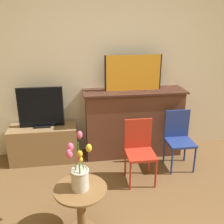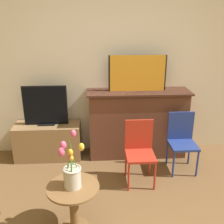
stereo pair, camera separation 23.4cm
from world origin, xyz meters
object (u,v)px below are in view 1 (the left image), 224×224
(chair_red, at_px, (139,147))
(chair_blue, at_px, (179,136))
(vase_tulips, at_px, (79,173))
(tv_monitor, at_px, (41,108))
(painting, at_px, (133,73))

(chair_red, relative_size, chair_blue, 1.00)
(chair_red, relative_size, vase_tulips, 1.54)
(tv_monitor, xyz_separation_m, chair_red, (1.20, -0.65, -0.34))
(chair_red, bearing_deg, chair_blue, 21.95)
(painting, distance_m, vase_tulips, 1.73)
(chair_blue, height_order, vase_tulips, vase_tulips)
(painting, height_order, vase_tulips, painting)
(tv_monitor, xyz_separation_m, vase_tulips, (0.47, -1.41, -0.14))
(tv_monitor, xyz_separation_m, chair_blue, (1.79, -0.41, -0.34))
(chair_blue, distance_m, vase_tulips, 1.67)
(painting, relative_size, chair_blue, 1.02)
(painting, bearing_deg, vase_tulips, -118.63)
(painting, xyz_separation_m, chair_red, (-0.05, -0.67, -0.77))
(painting, bearing_deg, chair_red, -94.39)
(tv_monitor, bearing_deg, vase_tulips, -71.76)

